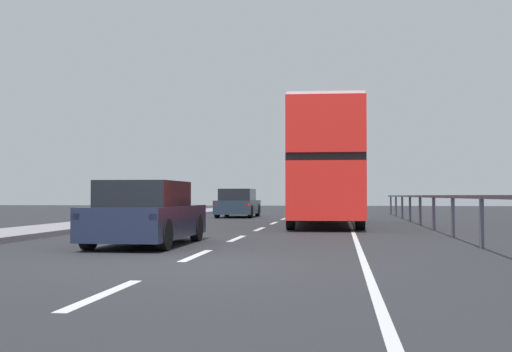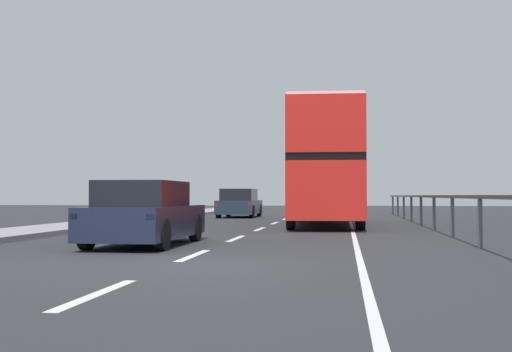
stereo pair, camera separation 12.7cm
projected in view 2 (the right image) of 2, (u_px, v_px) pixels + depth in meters
ground_plane at (174, 266)px, 10.60m from camera, size 75.83×120.00×0.10m
lane_paint_markings at (311, 233)px, 19.08m from camera, size 3.15×46.00×0.01m
bridge_side_railing at (442, 203)px, 18.80m from camera, size 0.10×42.00×1.11m
double_decker_bus_red at (324, 164)px, 24.41m from camera, size 2.79×10.23×4.24m
hatchback_car_near at (145, 215)px, 14.44m from camera, size 1.81×4.22×1.42m
sedan_car_ahead at (239, 204)px, 33.10m from camera, size 1.86×4.07×1.44m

